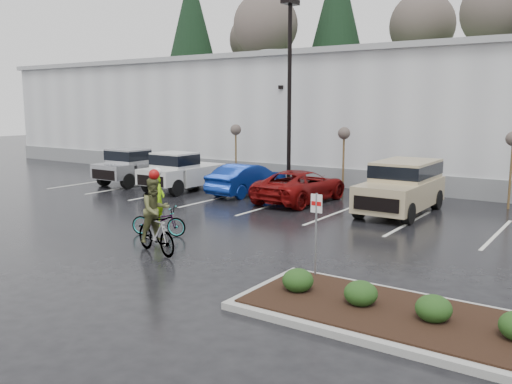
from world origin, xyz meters
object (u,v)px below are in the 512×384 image
Objects in this scene: sapling_west at (236,133)px; car_red at (301,186)px; pickup_white at (187,170)px; pickup_silver at (141,165)px; sapling_mid at (344,137)px; fire_lane_sign at (316,226)px; lamppost at (290,75)px; cyclist_hivis at (158,215)px; car_blue at (247,179)px; suv_tan at (401,188)px; cyclist_olive at (156,223)px.

car_red is at bearing -29.27° from sapling_west.
pickup_silver is at bearing 176.04° from pickup_white.
fire_lane_sign is at bearing -67.51° from sapling_mid.
pickup_white is 1.01× the size of car_red.
lamppost is 5.07m from sapling_west.
pickup_silver is 12.35m from cyclist_hivis.
sapling_west reaches higher than cyclist_hivis.
car_blue is at bearing -117.18° from lamppost.
sapling_west is 11.26m from suv_tan.
car_blue is (3.36, 0.53, -0.24)m from pickup_white.
sapling_mid is at bearing 0.00° from sapling_west.
cyclist_olive reaches higher than car_red.
pickup_white is at bearing 3.60° from car_red.
cyclist_hivis is (9.28, -8.15, -0.28)m from pickup_silver.
suv_tan is (4.53, -0.02, 0.32)m from car_red.
car_blue is at bearing 177.40° from suv_tan.
cyclist_olive reaches higher than fire_lane_sign.
cyclist_olive is (6.76, -13.11, -1.84)m from sapling_west.
sapling_mid is 1.30× the size of cyclist_olive.
sapling_mid reaches higher than cyclist_hivis.
sapling_west is at bearing 180.00° from sapling_mid.
lamppost is 5.47m from car_blue.
car_blue is 0.88× the size of suv_tan.
pickup_silver is (-7.99, -2.35, -4.71)m from lamppost.
sapling_mid is at bearing -27.98° from cyclist_hivis.
sapling_mid is 11.74m from cyclist_hivis.
sapling_west is 12.82m from cyclist_hivis.
pickup_silver is 1.01× the size of car_red.
car_red is at bearing 19.30° from cyclist_olive.
fire_lane_sign is at bearing 135.70° from car_blue.
cyclist_olive is at bearing 95.91° from car_red.
pickup_silver is 6.94m from car_blue.
cyclist_olive is (2.76, -12.11, -4.79)m from lamppost.
cyclist_olive is at bearing -52.98° from pickup_white.
cyclist_olive is (1.46, -1.61, 0.19)m from cyclist_hivis.
fire_lane_sign is at bearing -30.90° from pickup_silver.
cyclist_hivis is (5.71, -7.90, -0.28)m from pickup_white.
cyclist_olive reaches higher than pickup_white.
pickup_silver is at bearing 1.56° from car_red.
pickup_white is (-12.22, 9.20, -0.43)m from fire_lane_sign.
sapling_mid is at bearing 112.49° from fire_lane_sign.
cyclist_hivis is at bearing -82.98° from lamppost.
suv_tan reaches higher than pickup_silver.
cyclist_olive is at bearing -42.25° from pickup_silver.
car_red is at bearing 121.40° from fire_lane_sign.
sapling_west is at bearing 165.96° from lamppost.
car_red is at bearing 179.74° from suv_tan.
pickup_silver is at bearing 149.10° from fire_lane_sign.
pickup_silver is 2.10× the size of cyclist_olive.
fire_lane_sign is at bearing -47.33° from sapling_west.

